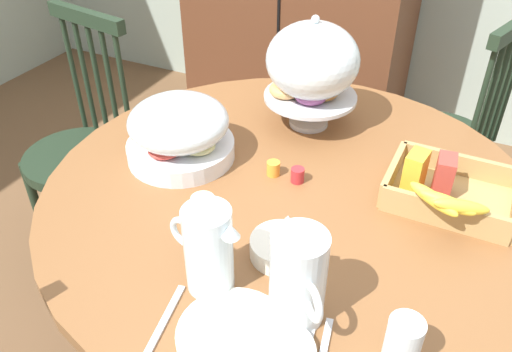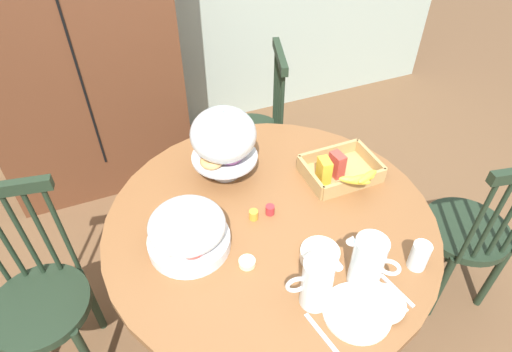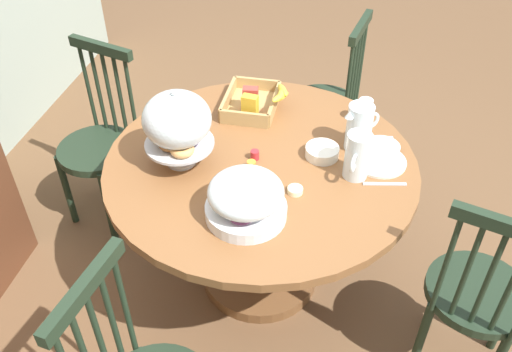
# 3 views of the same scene
# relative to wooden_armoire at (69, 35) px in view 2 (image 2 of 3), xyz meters

# --- Properties ---
(ground_plane) EXTENTS (10.00, 10.00, 0.00)m
(ground_plane) POSITION_rel_wooden_armoire_xyz_m (0.44, -1.50, -0.98)
(ground_plane) COLOR brown
(wooden_armoire) EXTENTS (1.18, 0.60, 1.96)m
(wooden_armoire) POSITION_rel_wooden_armoire_xyz_m (0.00, 0.00, 0.00)
(wooden_armoire) COLOR brown
(wooden_armoire) RESTS_ON ground_plane
(dining_table) EXTENTS (1.30, 1.30, 0.74)m
(dining_table) POSITION_rel_wooden_armoire_xyz_m (0.57, -1.48, -0.44)
(dining_table) COLOR brown
(dining_table) RESTS_ON ground_plane
(windsor_chair_near_window) EXTENTS (0.42, 0.42, 0.97)m
(windsor_chair_near_window) POSITION_rel_wooden_armoire_xyz_m (0.87, -0.58, -0.53)
(windsor_chair_near_window) COLOR #1E2D1E
(windsor_chair_near_window) RESTS_ON ground_plane
(windsor_chair_by_cabinet) EXTENTS (0.41, 0.41, 0.97)m
(windsor_chair_by_cabinet) POSITION_rel_wooden_armoire_xyz_m (-0.36, -1.30, -0.53)
(windsor_chair_by_cabinet) COLOR #1E2D1E
(windsor_chair_by_cabinet) RESTS_ON ground_plane
(windsor_chair_far_side) EXTENTS (0.41, 0.41, 0.97)m
(windsor_chair_far_side) POSITION_rel_wooden_armoire_xyz_m (1.49, -1.68, -0.53)
(windsor_chair_far_side) COLOR #1E2D1E
(windsor_chair_far_side) RESTS_ON ground_plane
(pastry_stand_with_dome) EXTENTS (0.28, 0.28, 0.34)m
(pastry_stand_with_dome) POSITION_rel_wooden_armoire_xyz_m (0.49, -1.16, -0.05)
(pastry_stand_with_dome) COLOR silver
(pastry_stand_with_dome) RESTS_ON dining_table
(fruit_platter_covered) EXTENTS (0.30, 0.30, 0.18)m
(fruit_platter_covered) POSITION_rel_wooden_armoire_xyz_m (0.24, -1.49, -0.16)
(fruit_platter_covered) COLOR silver
(fruit_platter_covered) RESTS_ON dining_table
(orange_juice_pitcher) EXTENTS (0.18, 0.10, 0.20)m
(orange_juice_pitcher) POSITION_rel_wooden_armoire_xyz_m (0.55, -1.87, -0.15)
(orange_juice_pitcher) COLOR silver
(orange_juice_pitcher) RESTS_ON dining_table
(milk_pitcher) EXTENTS (0.15, 0.15, 0.21)m
(milk_pitcher) POSITION_rel_wooden_armoire_xyz_m (0.74, -1.86, -0.15)
(milk_pitcher) COLOR silver
(milk_pitcher) RESTS_ON dining_table
(cereal_basket) EXTENTS (0.32, 0.30, 0.12)m
(cereal_basket) POSITION_rel_wooden_armoire_xyz_m (0.94, -1.38, -0.20)
(cereal_basket) COLOR tan
(cereal_basket) RESTS_ON dining_table
(china_plate_large) EXTENTS (0.22, 0.22, 0.01)m
(china_plate_large) POSITION_rel_wooden_armoire_xyz_m (0.65, -1.96, -0.24)
(china_plate_large) COLOR white
(china_plate_large) RESTS_ON dining_table
(china_plate_small) EXTENTS (0.15, 0.15, 0.01)m
(china_plate_small) POSITION_rel_wooden_armoire_xyz_m (0.74, -1.97, -0.23)
(china_plate_small) COLOR white
(china_plate_small) RESTS_ON china_plate_large
(cereal_bowl) EXTENTS (0.14, 0.14, 0.04)m
(cereal_bowl) POSITION_rel_wooden_armoire_xyz_m (0.65, -1.72, -0.22)
(cereal_bowl) COLOR white
(cereal_bowl) RESTS_ON dining_table
(drinking_glass) EXTENTS (0.06, 0.06, 0.11)m
(drinking_glass) POSITION_rel_wooden_armoire_xyz_m (0.95, -1.88, -0.19)
(drinking_glass) COLOR silver
(drinking_glass) RESTS_ON dining_table
(butter_dish) EXTENTS (0.06, 0.06, 0.02)m
(butter_dish) POSITION_rel_wooden_armoire_xyz_m (0.40, -1.65, -0.23)
(butter_dish) COLOR beige
(butter_dish) RESTS_ON dining_table
(jam_jar_strawberry) EXTENTS (0.04, 0.04, 0.04)m
(jam_jar_strawberry) POSITION_rel_wooden_armoire_xyz_m (0.57, -1.45, -0.22)
(jam_jar_strawberry) COLOR #B7282D
(jam_jar_strawberry) RESTS_ON dining_table
(jam_jar_apricot) EXTENTS (0.04, 0.04, 0.04)m
(jam_jar_apricot) POSITION_rel_wooden_armoire_xyz_m (0.50, -1.45, -0.22)
(jam_jar_apricot) COLOR orange
(jam_jar_apricot) RESTS_ON dining_table
(table_knife) EXTENTS (0.04, 0.17, 0.01)m
(table_knife) POSITION_rel_wooden_armoire_xyz_m (0.79, -1.93, -0.24)
(table_knife) COLOR silver
(table_knife) RESTS_ON dining_table
(dinner_fork) EXTENTS (0.04, 0.17, 0.01)m
(dinner_fork) POSITION_rel_wooden_armoire_xyz_m (0.82, -1.93, -0.24)
(dinner_fork) COLOR silver
(dinner_fork) RESTS_ON dining_table
(soup_spoon) EXTENTS (0.04, 0.17, 0.01)m
(soup_spoon) POSITION_rel_wooden_armoire_xyz_m (0.52, -1.98, -0.24)
(soup_spoon) COLOR silver
(soup_spoon) RESTS_ON dining_table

